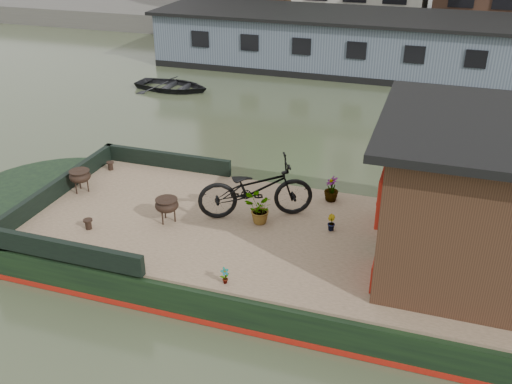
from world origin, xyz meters
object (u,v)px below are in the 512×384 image
(brazier_rear, at_px, (81,181))
(cabin, at_px, (508,201))
(bicycle, at_px, (256,189))
(brazier_front, at_px, (167,210))
(dinghy, at_px, (172,82))

(brazier_rear, bearing_deg, cabin, -2.30)
(cabin, height_order, brazier_rear, cabin)
(bicycle, bearing_deg, cabin, -121.45)
(brazier_front, bearing_deg, bicycle, 26.29)
(brazier_rear, relative_size, dinghy, 0.17)
(brazier_front, bearing_deg, dinghy, 115.55)
(bicycle, distance_m, dinghy, 10.63)
(brazier_front, xyz_separation_m, brazier_rear, (-2.19, 0.56, -0.00))
(bicycle, bearing_deg, brazier_rear, 67.49)
(dinghy, bearing_deg, bicycle, -142.36)
(cabin, bearing_deg, brazier_rear, 177.70)
(cabin, xyz_separation_m, brazier_front, (-5.59, -0.25, -1.00))
(dinghy, bearing_deg, brazier_front, -151.17)
(brazier_front, relative_size, dinghy, 0.17)
(bicycle, relative_size, brazier_front, 4.60)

